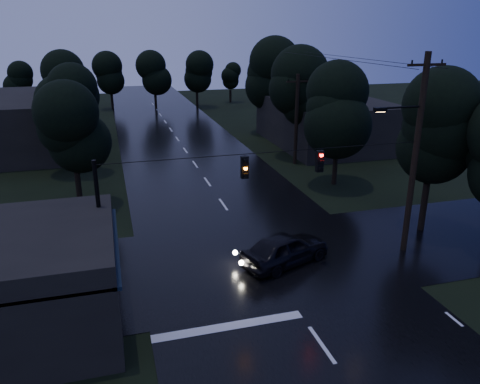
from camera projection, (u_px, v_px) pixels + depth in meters
main_road at (195, 165)px, 39.84m from camera, size 12.00×120.00×0.02m
cross_street at (262, 259)px, 23.50m from camera, size 60.00×9.00×0.02m
building_far_right at (326, 122)px, 46.35m from camera, size 10.00×14.00×4.40m
building_far_left at (30, 123)px, 44.48m from camera, size 10.00×16.00×5.00m
utility_pole_main at (414, 153)px, 22.76m from camera, size 3.50×0.30×10.00m
utility_pole_far at (296, 119)px, 38.88m from camera, size 2.00×0.30×7.50m
anchor_pole_left at (101, 229)px, 19.66m from camera, size 0.18×0.18×6.00m
span_signals at (282, 163)px, 20.99m from camera, size 15.00×0.37×1.12m
tree_corner_near at (435, 127)px, 25.00m from camera, size 4.48×4.48×9.44m
tree_left_a at (71, 128)px, 28.52m from camera, size 3.92×3.92×8.26m
tree_left_b at (68, 103)px, 35.50m from camera, size 4.20×4.20×8.85m
tree_left_c at (68, 84)px, 44.30m from camera, size 4.48×4.48×9.44m
tree_right_a at (339, 109)px, 33.04m from camera, size 4.20×4.20×8.85m
tree_right_b at (303, 89)px, 40.33m from camera, size 4.48×4.48×9.44m
tree_right_c at (271, 74)px, 49.44m from camera, size 4.76×4.76×10.03m
car at (285, 249)px, 22.85m from camera, size 5.07×3.48×1.60m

